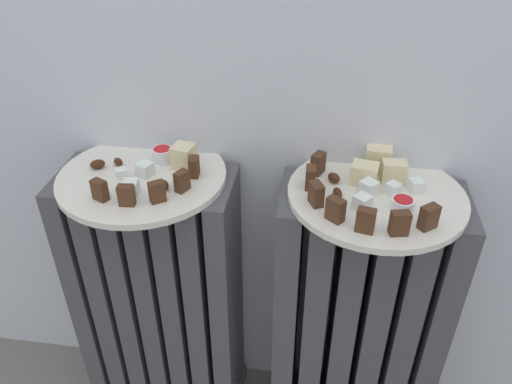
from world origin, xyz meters
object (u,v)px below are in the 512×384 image
object	(u,v)px
radiator_left	(161,303)
plate_left	(142,177)
jam_bowl_right	(403,204)
radiator_right	(355,324)
fork	(138,171)
jam_bowl_left	(162,154)
plate_right	(376,195)

from	to	relation	value
radiator_left	plate_left	distance (m)	0.33
jam_bowl_right	radiator_right	bearing A→B (deg)	129.39
radiator_right	fork	bearing A→B (deg)	179.02
jam_bowl_left	jam_bowl_right	size ratio (longest dim) A/B	1.03
plate_left	jam_bowl_right	bearing A→B (deg)	-5.69
jam_bowl_left	plate_left	bearing A→B (deg)	-115.30
radiator_right	plate_right	distance (m)	0.33
plate_left	jam_bowl_left	xyz separation A→B (m)	(0.02, 0.05, 0.02)
radiator_right	fork	size ratio (longest dim) A/B	7.06
radiator_right	jam_bowl_left	bearing A→B (deg)	172.58
jam_bowl_left	jam_bowl_right	xyz separation A→B (m)	(0.44, -0.10, -0.00)
jam_bowl_left	fork	world-z (taller)	jam_bowl_left
jam_bowl_left	radiator_right	bearing A→B (deg)	-7.42
radiator_right	plate_left	size ratio (longest dim) A/B	2.06
jam_bowl_left	jam_bowl_right	distance (m)	0.45
radiator_right	plate_left	world-z (taller)	plate_left
radiator_left	jam_bowl_right	distance (m)	0.58
radiator_left	jam_bowl_left	size ratio (longest dim) A/B	16.45
jam_bowl_right	fork	distance (m)	0.47
jam_bowl_left	plate_right	bearing A→B (deg)	-7.42
radiator_left	jam_bowl_left	bearing A→B (deg)	64.70
jam_bowl_right	plate_right	bearing A→B (deg)	129.39
plate_left	plate_right	bearing A→B (deg)	0.00
radiator_left	jam_bowl_right	xyz separation A→B (m)	(0.46, -0.05, 0.35)
plate_right	jam_bowl_right	bearing A→B (deg)	-50.61
radiator_right	jam_bowl_left	world-z (taller)	jam_bowl_left
jam_bowl_right	plate_left	bearing A→B (deg)	174.31
radiator_left	fork	world-z (taller)	fork
radiator_right	jam_bowl_right	world-z (taller)	jam_bowl_right
jam_bowl_right	fork	bearing A→B (deg)	173.52
plate_left	jam_bowl_left	world-z (taller)	jam_bowl_left
plate_left	jam_bowl_right	size ratio (longest dim) A/B	8.22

